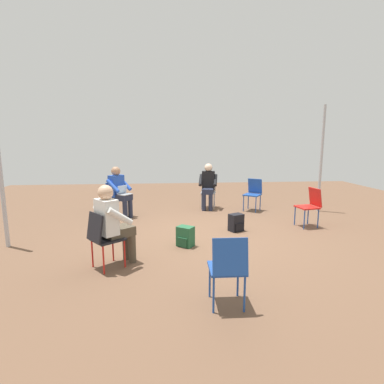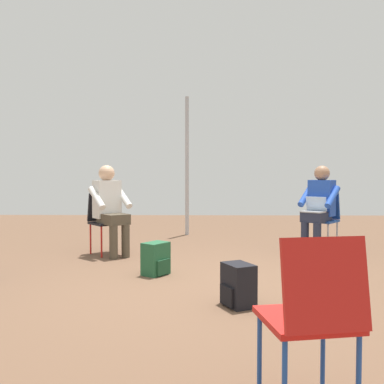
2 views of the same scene
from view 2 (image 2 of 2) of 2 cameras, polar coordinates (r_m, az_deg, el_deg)
ground_plane at (r=4.35m, az=3.26°, el=-12.45°), size 14.72×14.72×0.00m
chair_northwest at (r=6.12m, az=-11.57°, el=-3.47°), size 0.58×0.58×0.85m
chair_south at (r=2.07m, az=15.85°, el=-15.12°), size 0.46×0.50×0.85m
chair_northeast at (r=6.57m, az=17.12°, el=-3.12°), size 0.58×0.58×0.85m
person_with_laptop at (r=6.40m, az=16.56°, el=-1.50°), size 0.63×0.64×1.24m
person_in_white at (r=5.95m, az=-10.87°, el=-1.71°), size 0.63×0.63×1.24m
backpack_near_laptop_user at (r=4.81m, az=-4.87°, el=-9.10°), size 0.33×0.34×0.36m
backpack_by_empty_chair at (r=3.72m, az=6.21°, el=-12.54°), size 0.31×0.34×0.36m
tent_pole_near at (r=7.84m, az=-0.67°, el=3.48°), size 0.07×0.07×2.53m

